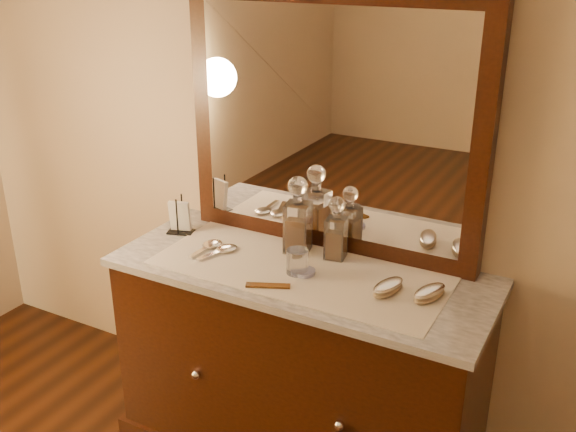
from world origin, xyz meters
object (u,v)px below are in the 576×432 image
object	(u,v)px
dresser_cabinet	(300,367)
brush_far	(430,293)
pin_dish	(304,272)
brush_near	(388,287)
mirror_frame	(332,124)
napkin_rack	(180,218)
decanter_left	(298,223)
hand_mirror_outer	(210,246)
hand_mirror_inner	(223,250)
comb	(268,286)
decanter_right	(336,235)

from	to	relation	value
dresser_cabinet	brush_far	world-z (taller)	brush_far
pin_dish	brush_near	xyz separation A→B (m)	(0.32, 0.01, 0.01)
mirror_frame	napkin_rack	world-z (taller)	mirror_frame
napkin_rack	brush_near	xyz separation A→B (m)	(0.95, -0.08, -0.04)
decanter_left	hand_mirror_outer	size ratio (longest dim) A/B	1.65
hand_mirror_outer	dresser_cabinet	bearing A→B (deg)	1.88
decanter_left	hand_mirror_inner	bearing A→B (deg)	-150.17
brush_near	hand_mirror_outer	bearing A→B (deg)	179.10
pin_dish	comb	world-z (taller)	pin_dish
brush_near	brush_far	size ratio (longest dim) A/B	1.00
pin_dish	napkin_rack	size ratio (longest dim) A/B	0.51
brush_far	hand_mirror_outer	xyz separation A→B (m)	(-0.89, -0.02, -0.01)
mirror_frame	napkin_rack	xyz separation A→B (m)	(-0.60, -0.19, -0.44)
comb	decanter_right	bearing A→B (deg)	47.08
hand_mirror_outer	decanter_right	bearing A→B (deg)	17.83
brush_near	decanter_left	bearing A→B (deg)	160.80
dresser_cabinet	pin_dish	bearing A→B (deg)	-47.60
pin_dish	hand_mirror_outer	distance (m)	0.44
hand_mirror_outer	hand_mirror_inner	distance (m)	0.07
dresser_cabinet	hand_mirror_inner	distance (m)	0.56
napkin_rack	brush_near	world-z (taller)	napkin_rack
hand_mirror_outer	brush_far	bearing A→B (deg)	1.09
comb	brush_near	xyz separation A→B (m)	(0.39, 0.16, 0.02)
brush_near	hand_mirror_inner	xyz separation A→B (m)	(-0.69, 0.00, -0.01)
hand_mirror_inner	decanter_right	bearing A→B (deg)	21.51
napkin_rack	pin_dish	bearing A→B (deg)	-8.38
mirror_frame	brush_far	distance (m)	0.73
brush_far	napkin_rack	bearing A→B (deg)	177.21
napkin_rack	brush_near	distance (m)	0.96
decanter_right	brush_far	bearing A→B (deg)	-18.34
comb	brush_far	world-z (taller)	brush_far
dresser_cabinet	hand_mirror_outer	world-z (taller)	hand_mirror_outer
mirror_frame	decanter_left	world-z (taller)	mirror_frame
dresser_cabinet	brush_near	world-z (taller)	brush_near
comb	hand_mirror_inner	bearing A→B (deg)	127.09
mirror_frame	brush_near	world-z (taller)	mirror_frame
dresser_cabinet	hand_mirror_inner	world-z (taller)	hand_mirror_inner
comb	hand_mirror_outer	distance (m)	0.41
decanter_right	mirror_frame	bearing A→B (deg)	126.73
mirror_frame	pin_dish	size ratio (longest dim) A/B	14.50
comb	brush_far	distance (m)	0.56
napkin_rack	decanter_right	bearing A→B (deg)	7.11
brush_near	brush_far	bearing A→B (deg)	11.74
dresser_cabinet	hand_mirror_inner	size ratio (longest dim) A/B	7.25
pin_dish	comb	distance (m)	0.16
brush_far	comb	bearing A→B (deg)	-160.26
decanter_right	pin_dish	bearing A→B (deg)	-104.14
pin_dish	brush_near	size ratio (longest dim) A/B	0.51
pin_dish	brush_near	bearing A→B (deg)	1.95
dresser_cabinet	napkin_rack	xyz separation A→B (m)	(-0.60, 0.06, 0.50)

